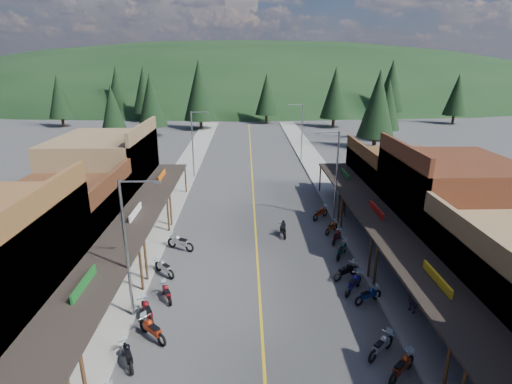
{
  "coord_description": "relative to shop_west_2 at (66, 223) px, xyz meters",
  "views": [
    {
      "loc": [
        -0.78,
        -25.13,
        13.62
      ],
      "look_at": [
        0.07,
        7.01,
        3.0
      ],
      "focal_mm": 28.0,
      "sensor_mm": 36.0,
      "label": 1
    }
  ],
  "objects": [
    {
      "name": "bike_west_8",
      "position": [
        8.0,
        0.62,
        -1.87
      ],
      "size": [
        2.41,
        1.81,
        1.33
      ],
      "primitive_type": null,
      "rotation": [
        0.0,
        0.0,
        1.06
      ],
      "color": "#98999D",
      "rests_on": "ground"
    },
    {
      "name": "centerline",
      "position": [
        13.75,
        18.3,
        -2.53
      ],
      "size": [
        0.15,
        90.0,
        0.01
      ],
      "primitive_type": "cube",
      "color": "gold",
      "rests_on": "ground"
    },
    {
      "name": "bike_east_7",
      "position": [
        19.48,
        -3.86,
        -1.94
      ],
      "size": [
        2.12,
        1.68,
        1.18
      ],
      "primitive_type": null,
      "rotation": [
        0.0,
        0.0,
        -1.01
      ],
      "color": "black",
      "rests_on": "ground"
    },
    {
      "name": "ridge_hill",
      "position": [
        13.75,
        133.3,
        -2.53
      ],
      "size": [
        310.0,
        140.0,
        60.0
      ],
      "primitive_type": "ellipsoid",
      "color": "black",
      "rests_on": "ground"
    },
    {
      "name": "pine_11",
      "position": [
        33.75,
        36.3,
        4.65
      ],
      "size": [
        5.82,
        5.82,
        12.4
      ],
      "color": "black",
      "rests_on": "ground"
    },
    {
      "name": "shop_west_2",
      "position": [
        0.0,
        0.0,
        0.0
      ],
      "size": [
        10.9,
        9.0,
        6.2
      ],
      "color": "#3F2111",
      "rests_on": "ground"
    },
    {
      "name": "bike_west_5",
      "position": [
        7.51,
        -8.01,
        -1.89
      ],
      "size": [
        1.7,
        2.33,
        1.28
      ],
      "primitive_type": null,
      "rotation": [
        0.0,
        0.0,
        0.48
      ],
      "color": "maroon",
      "rests_on": "ground"
    },
    {
      "name": "pine_1",
      "position": [
        -10.25,
        68.3,
        4.7
      ],
      "size": [
        5.88,
        5.88,
        12.5
      ],
      "color": "black",
      "rests_on": "ground"
    },
    {
      "name": "pine_8",
      "position": [
        -8.25,
        38.3,
        3.44
      ],
      "size": [
        4.48,
        4.48,
        10.0
      ],
      "color": "black",
      "rests_on": "ground"
    },
    {
      "name": "bike_east_4",
      "position": [
        19.44,
        -11.06,
        -1.95
      ],
      "size": [
        2.0,
        1.87,
        1.18
      ],
      "primitive_type": null,
      "rotation": [
        0.0,
        0.0,
        -0.85
      ],
      "color": "gray",
      "rests_on": "ground"
    },
    {
      "name": "bike_east_11",
      "position": [
        19.68,
        6.54,
        -1.92
      ],
      "size": [
        2.0,
        2.05,
        1.23
      ],
      "primitive_type": null,
      "rotation": [
        0.0,
        0.0,
        -0.76
      ],
      "color": "red",
      "rests_on": "ground"
    },
    {
      "name": "pine_0",
      "position": [
        -26.25,
        60.3,
        3.95
      ],
      "size": [
        5.04,
        5.04,
        11.0
      ],
      "color": "black",
      "rests_on": "ground"
    },
    {
      "name": "pine_4",
      "position": [
        31.75,
        58.3,
        4.7
      ],
      "size": [
        5.88,
        5.88,
        12.5
      ],
      "color": "black",
      "rests_on": "ground"
    },
    {
      "name": "sidewalk_east",
      "position": [
        22.45,
        18.3,
        -2.46
      ],
      "size": [
        3.4,
        94.0,
        0.15
      ],
      "primitive_type": "cube",
      "color": "gray",
      "rests_on": "ground"
    },
    {
      "name": "sidewalk_west",
      "position": [
        5.05,
        18.3,
        -2.46
      ],
      "size": [
        3.4,
        94.0,
        0.15
      ],
      "primitive_type": "cube",
      "color": "gray",
      "rests_on": "ground"
    },
    {
      "name": "streetlight_3",
      "position": [
        20.71,
        28.3,
        1.93
      ],
      "size": [
        2.16,
        0.18,
        8.0
      ],
      "color": "gray",
      "rests_on": "ground"
    },
    {
      "name": "bike_west_6",
      "position": [
        8.21,
        -6.05,
        -2.0
      ],
      "size": [
        1.35,
        1.93,
        1.06
      ],
      "primitive_type": null,
      "rotation": [
        0.0,
        0.0,
        0.45
      ],
      "color": "maroon",
      "rests_on": "ground"
    },
    {
      "name": "pine_5",
      "position": [
        47.75,
        70.3,
        5.46
      ],
      "size": [
        6.72,
        6.72,
        14.0
      ],
      "color": "black",
      "rests_on": "ground"
    },
    {
      "name": "pedestrian_east_b",
      "position": [
        21.6,
        6.6,
        -1.43
      ],
      "size": [
        1.0,
        0.67,
        1.9
      ],
      "primitive_type": "imported",
      "rotation": [
        0.0,
        0.0,
        3.3
      ],
      "color": "brown",
      "rests_on": "sidewalk_east"
    },
    {
      "name": "bike_east_10",
      "position": [
        20.05,
        3.42,
        -1.99
      ],
      "size": [
        1.7,
        1.85,
        1.08
      ],
      "primitive_type": null,
      "rotation": [
        0.0,
        0.0,
        -0.7
      ],
      "color": "#BE570D",
      "rests_on": "ground"
    },
    {
      "name": "pine_7",
      "position": [
        -18.25,
        74.3,
        4.7
      ],
      "size": [
        5.88,
        5.88,
        12.5
      ],
      "color": "black",
      "rests_on": "ground"
    },
    {
      "name": "pedestrian_east_a",
      "position": [
        22.28,
        -7.81,
        -1.43
      ],
      "size": [
        0.68,
        0.81,
        1.9
      ],
      "primitive_type": "imported",
      "rotation": [
        0.0,
        0.0,
        -1.2
      ],
      "color": "#251F2E",
      "rests_on": "sidewalk_east"
    },
    {
      "name": "bike_east_9",
      "position": [
        20.08,
        1.62,
        -2.0
      ],
      "size": [
        1.48,
        1.91,
        1.06
      ],
      "primitive_type": null,
      "rotation": [
        0.0,
        0.0,
        -0.53
      ],
      "color": "maroon",
      "rests_on": "ground"
    },
    {
      "name": "bike_west_3",
      "position": [
        7.38,
        -11.35,
        -1.97
      ],
      "size": [
        1.46,
        2.07,
        1.13
      ],
      "primitive_type": null,
      "rotation": [
        0.0,
        0.0,
        0.45
      ],
      "color": "black",
      "rests_on": "ground"
    },
    {
      "name": "bike_east_8",
      "position": [
        19.9,
        -0.85,
        -1.95
      ],
      "size": [
        1.64,
        2.12,
        1.18
      ],
      "primitive_type": null,
      "rotation": [
        0.0,
        0.0,
        -0.54
      ],
      "color": "#0E4830",
      "rests_on": "ground"
    },
    {
      "name": "pine_2",
      "position": [
        3.75,
        56.3,
        5.46
      ],
      "size": [
        6.72,
        6.72,
        14.0
      ],
      "color": "black",
      "rests_on": "ground"
    },
    {
      "name": "pine_6",
      "position": [
        59.75,
        62.3,
        3.95
      ],
      "size": [
        5.04,
        5.04,
        11.0
      ],
      "color": "black",
      "rests_on": "ground"
    },
    {
      "name": "pine_10",
      "position": [
        -4.25,
        48.3,
        4.25
      ],
      "size": [
        5.38,
        5.38,
        11.6
      ],
      "color": "black",
      "rests_on": "ground"
    },
    {
      "name": "pine_9",
      "position": [
        37.75,
        43.3,
        3.85
      ],
      "size": [
        4.93,
        4.93,
        10.8
      ],
      "color": "black",
      "rests_on": "ground"
    },
    {
      "name": "streetlight_2",
      "position": [
        20.71,
        6.3,
        1.93
      ],
      "size": [
        2.16,
        0.18,
        8.0
      ],
      "color": "gray",
      "rests_on": "ground"
    },
    {
      "name": "bike_east_6",
      "position": [
        19.54,
        -5.46,
        -1.91
      ],
      "size": [
        1.91,
        2.16,
        1.24
      ],
      "primitive_type": null,
      "rotation": [
        0.0,
        0.0,
        -0.66
      ],
      "color": "navy",
      "rests_on": "ground"
    },
    {
      "name": "bike_west_7",
      "position": [
        7.5,
        -3.12,
        -1.93
      ],
      "size": [
        1.97,
        2.0,
        1.2
      ],
      "primitive_type": null,
      "rotation": [
        0.0,
        0.0,
        0.77
      ],
      "color": "gray",
      "rests_on": "ground"
    },
    {
      "name": "bike_east_3",
      "position": [
        19.91,
        -12.49,
        -1.93
      ],
      "size": [
        2.05,
        1.95,
        1.21
      ],
      "primitive_type": null,
      "rotation": [
        0.0,
        0.0,
        -0.83
      ],
      "color": "maroon",
      "rests_on": "ground"
    },
    {
      "name": "rider_on_bike",
      "position": [
        15.96,
        2.88,
        -1.95
      ],
      "size": [
        0.86,
        1.99,
        1.47
      ],
      "rotation": [
        0.0,
        0.0,
        0.12
      ],
      "color": "black",
      "rests_on": "ground"
    },
    {
      "name": "ground",
      "position": [
        13.75,
        -1.7,
        -2.53
      ],
      "size": [
        220.0,
        220.0,
        0.0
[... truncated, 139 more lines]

